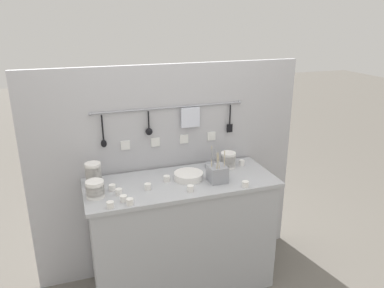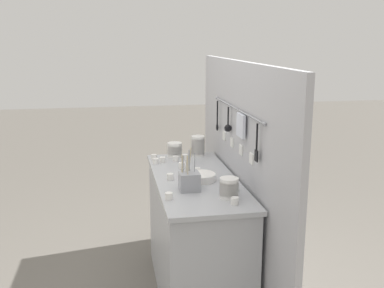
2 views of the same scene
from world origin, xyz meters
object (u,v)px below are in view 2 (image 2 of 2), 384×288
object	(u,v)px
cutlery_caddy	(189,181)
plate_stack	(200,177)
cup_by_caddy	(176,159)
cup_mid_row	(162,160)
cup_edge_near	(154,157)
steel_mixing_bowl	(230,188)
cup_front_right	(170,177)
cup_edge_far	(197,171)
bowl_stack_short_front	(175,150)
cup_front_left	(182,165)
cup_back_right	(156,161)
bowl_stack_tall_left	(229,188)
cup_beside_plates	(169,196)
cup_back_left	(185,157)
cup_centre	(235,201)
bowl_stack_nested_right	(198,146)

from	to	relation	value
cutlery_caddy	plate_stack	bearing A→B (deg)	150.00
cup_by_caddy	cup_mid_row	distance (m)	0.11
cup_mid_row	cup_edge_near	size ratio (longest dim) A/B	1.00
steel_mixing_bowl	cup_front_right	xyz separation A→B (m)	(-0.30, -0.36, 0.01)
cup_edge_far	bowl_stack_short_front	bearing A→B (deg)	-169.92
cup_by_caddy	cup_front_right	distance (m)	0.50
cup_front_left	cup_back_right	xyz separation A→B (m)	(-0.16, -0.19, 0.00)
bowl_stack_short_front	cup_edge_near	distance (m)	0.20
cup_by_caddy	cup_back_right	world-z (taller)	same
cutlery_caddy	cup_by_caddy	size ratio (longest dim) A/B	5.76
plate_stack	steel_mixing_bowl	distance (m)	0.29
cutlery_caddy	cup_front_right	bearing A→B (deg)	-158.59
cup_edge_near	cutlery_caddy	bearing A→B (deg)	10.92
bowl_stack_tall_left	cup_edge_far	size ratio (longest dim) A/B	2.65
plate_stack	cup_front_right	xyz separation A→B (m)	(-0.05, -0.21, -0.00)
cup_edge_far	cup_front_right	xyz separation A→B (m)	(0.11, -0.22, 0.00)
cup_front_left	cup_mid_row	size ratio (longest dim) A/B	1.00
cutlery_caddy	cup_front_right	world-z (taller)	cutlery_caddy
bowl_stack_tall_left	cup_mid_row	bearing A→B (deg)	-160.50
plate_stack	cup_edge_far	size ratio (longest dim) A/B	4.60
cup_mid_row	cup_beside_plates	bearing A→B (deg)	-3.90
bowl_stack_tall_left	cup_back_right	bearing A→B (deg)	-156.46
cup_back_left	cup_beside_plates	xyz separation A→B (m)	(0.92, -0.25, 0.00)
bowl_stack_tall_left	cup_centre	distance (m)	0.13
cup_by_caddy	cup_centre	distance (m)	1.06
plate_stack	cup_centre	bearing A→B (deg)	13.15
bowl_stack_nested_right	cup_front_right	distance (m)	0.72
cutlery_caddy	cup_back_left	world-z (taller)	cutlery_caddy
cutlery_caddy	bowl_stack_tall_left	bearing A→B (deg)	49.97
bowl_stack_short_front	cup_beside_plates	xyz separation A→B (m)	(1.04, -0.18, -0.04)
steel_mixing_bowl	cutlery_caddy	size ratio (longest dim) A/B	0.37
steel_mixing_bowl	cup_back_right	bearing A→B (deg)	-150.19
cup_back_left	bowl_stack_tall_left	bearing A→B (deg)	7.56
cup_edge_far	cup_front_right	bearing A→B (deg)	-62.28
bowl_stack_nested_right	cutlery_caddy	size ratio (longest dim) A/B	0.62
cutlery_caddy	cup_front_left	distance (m)	0.53
bowl_stack_tall_left	cup_centre	world-z (taller)	bowl_stack_tall_left
cup_beside_plates	plate_stack	bearing A→B (deg)	142.41
cup_beside_plates	bowl_stack_nested_right	bearing A→B (deg)	159.58
cup_by_caddy	cup_mid_row	world-z (taller)	same
cup_front_left	cup_back_right	bearing A→B (deg)	-130.46
cup_by_caddy	plate_stack	bearing A→B (deg)	10.05
bowl_stack_tall_left	steel_mixing_bowl	world-z (taller)	bowl_stack_tall_left
cutlery_caddy	cup_beside_plates	distance (m)	0.22
bowl_stack_short_front	cup_beside_plates	world-z (taller)	bowl_stack_short_front
cup_back_left	cup_beside_plates	world-z (taller)	same
plate_stack	cup_edge_near	distance (m)	0.68
cup_by_caddy	cup_back_right	xyz separation A→B (m)	(0.05, -0.17, 0.00)
cup_back_right	cup_edge_far	bearing A→B (deg)	40.59
plate_stack	cup_edge_far	distance (m)	0.17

